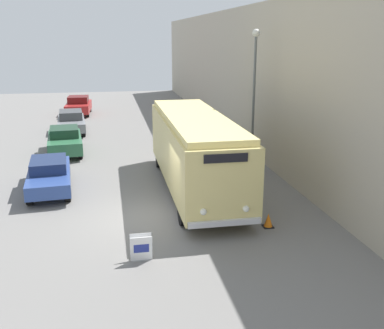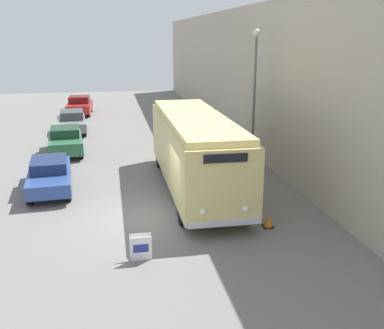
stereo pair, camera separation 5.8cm
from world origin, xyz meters
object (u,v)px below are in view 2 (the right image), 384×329
Objects in this scene: parked_car_far at (72,121)px; traffic_cone at (268,220)px; parked_car_distant at (80,105)px; streetlamp at (255,82)px; parked_car_mid at (66,140)px; parked_car_near at (50,174)px; sign_board at (141,248)px; vintage_bus at (195,149)px.

traffic_cone is (7.88, -17.94, -0.52)m from parked_car_far.
streetlamp is at bearing -60.94° from parked_car_distant.
streetlamp is at bearing -53.80° from parked_car_far.
traffic_cone is at bearing -61.90° from parked_car_mid.
streetlamp is 8.22m from traffic_cone.
sign_board is at bearing -69.17° from parked_car_near.
parked_car_far is at bearing 84.95° from parked_car_near.
vintage_bus is 14.87m from parked_car_far.
parked_car_mid reaches higher than traffic_cone.
parked_car_mid is 8.73× the size of traffic_cone.
parked_car_far is at bearing 130.75° from streetlamp.
sign_board is at bearing -125.71° from streetlamp.
parked_car_distant is at bearing 84.70° from parked_car_mid.
parked_car_near is 9.64m from traffic_cone.
parked_car_far reaches higher than sign_board.
streetlamp is at bearing 76.95° from traffic_cone.
parked_car_mid is at bearing -88.07° from parked_car_distant.
vintage_bus is at bearing -71.87° from parked_car_distant.
parked_car_distant reaches higher than parked_car_near.
sign_board is 0.18× the size of parked_car_mid.
sign_board is at bearing -160.35° from traffic_cone.
traffic_cone is at bearing -39.30° from parked_car_near.
parked_car_far is (-6.12, 13.51, -1.06)m from vintage_bus.
parked_car_distant is (-6.03, 20.92, -1.05)m from vintage_bus.
parked_car_far reaches higher than traffic_cone.
streetlamp is (3.36, 2.50, 2.53)m from vintage_bus.
streetlamp reaches higher than parked_car_mid.
traffic_cone is (4.54, 1.62, -0.14)m from sign_board.
vintage_bus is 1.52× the size of streetlamp.
parked_car_distant is at bearing 84.74° from parked_car_far.
parked_car_near is (-6.18, 1.02, -1.10)m from vintage_bus.
vintage_bus reaches higher than sign_board.
parked_car_far reaches higher than parked_car_near.
parked_car_near reaches higher than sign_board.
streetlamp is 11.24m from parked_car_mid.
streetlamp is at bearing 54.29° from sign_board.
vintage_bus is 12.78× the size of sign_board.
streetlamp is 1.38× the size of parked_car_far.
parked_car_distant is 8.50× the size of traffic_cone.
streetlamp is at bearing 4.01° from parked_car_near.
streetlamp is 1.58× the size of parked_car_distant.
streetlamp is at bearing -32.98° from parked_car_mid.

